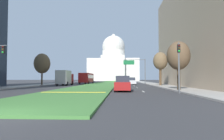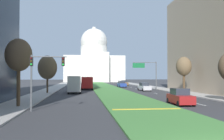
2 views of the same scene
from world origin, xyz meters
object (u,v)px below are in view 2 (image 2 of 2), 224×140
object	(u,v)px
capitol_building	(94,61)
sedan_midblock	(144,87)
traffic_light_near_left	(41,70)
sedan_distant	(122,84)
overhead_guide_sign	(147,70)
sedan_lead_stopped	(180,97)
street_tree_left_near	(19,56)
street_tree_left_mid	(47,68)
street_tree_right_mid	(184,67)
sedan_far_horizon	(124,83)
box_truck_delivery	(75,84)
city_bus	(87,82)

from	to	relation	value
capitol_building	sedan_midblock	bearing A→B (deg)	-84.62
traffic_light_near_left	sedan_distant	bearing A→B (deg)	71.64
capitol_building	overhead_guide_sign	xyz separation A→B (m)	(8.76, -74.14, -6.23)
sedan_lead_stopped	sedan_midblock	size ratio (longest dim) A/B	0.92
street_tree_left_near	sedan_lead_stopped	size ratio (longest dim) A/B	1.65
street_tree_left_mid	sedan_distant	size ratio (longest dim) A/B	1.64
sedan_midblock	sedan_distant	size ratio (longest dim) A/B	1.12
sedan_distant	capitol_building	bearing A→B (deg)	94.66
street_tree_right_mid	sedan_far_horizon	xyz separation A→B (m)	(-5.10, 35.06, -4.11)
traffic_light_near_left	overhead_guide_sign	size ratio (longest dim) A/B	0.80
street_tree_left_mid	sedan_lead_stopped	bearing A→B (deg)	-47.78
street_tree_left_mid	capitol_building	bearing A→B (deg)	81.54
sedan_distant	box_truck_delivery	distance (m)	25.16
sedan_midblock	sedan_distant	xyz separation A→B (m)	(-2.30, 16.26, 0.03)
street_tree_right_mid	city_bus	xyz separation A→B (m)	(-17.52, 16.34, -3.17)
sedan_midblock	box_truck_delivery	world-z (taller)	box_truck_delivery
overhead_guide_sign	street_tree_left_near	xyz separation A→B (m)	(-21.32, -28.26, 0.70)
overhead_guide_sign	box_truck_delivery	world-z (taller)	overhead_guide_sign
sedan_lead_stopped	street_tree_left_mid	bearing A→B (deg)	132.22
overhead_guide_sign	city_bus	xyz separation A→B (m)	(-13.72, 4.85, -2.88)
sedan_distant	street_tree_left_mid	bearing A→B (deg)	-127.97
overhead_guide_sign	street_tree_right_mid	xyz separation A→B (m)	(3.80, -11.49, 0.28)
sedan_far_horizon	city_bus	xyz separation A→B (m)	(-12.42, -18.72, 0.94)
capitol_building	street_tree_left_near	world-z (taller)	capitol_building
street_tree_left_mid	city_bus	size ratio (longest dim) A/B	0.63
street_tree_left_mid	street_tree_right_mid	distance (m)	25.04
capitol_building	sedan_lead_stopped	xyz separation A→B (m)	(4.97, -102.16, -10.02)
street_tree_left_mid	sedan_midblock	size ratio (longest dim) A/B	1.47
traffic_light_near_left	sedan_midblock	bearing A→B (deg)	58.88
overhead_guide_sign	box_truck_delivery	xyz separation A→B (m)	(-16.21, -8.61, -2.97)
overhead_guide_sign	street_tree_left_near	distance (m)	35.40
overhead_guide_sign	street_tree_left_near	world-z (taller)	street_tree_left_near
sedan_distant	box_truck_delivery	xyz separation A→B (m)	(-12.42, -21.87, 0.82)
capitol_building	sedan_far_horizon	world-z (taller)	capitol_building
overhead_guide_sign	sedan_lead_stopped	distance (m)	28.54
traffic_light_near_left	sedan_distant	distance (m)	47.03
street_tree_left_near	sedan_far_horizon	distance (m)	55.74
capitol_building	sedan_midblock	size ratio (longest dim) A/B	6.49
overhead_guide_sign	city_bus	world-z (taller)	overhead_guide_sign
overhead_guide_sign	city_bus	distance (m)	14.84
capitol_building	sedan_distant	world-z (taller)	capitol_building
traffic_light_near_left	street_tree_left_near	size ratio (longest dim) A/B	0.73
street_tree_left_near	sedan_lead_stopped	bearing A→B (deg)	0.74
street_tree_left_mid	sedan_far_horizon	world-z (taller)	street_tree_left_mid
sedan_distant	sedan_far_horizon	distance (m)	10.61
traffic_light_near_left	sedan_midblock	world-z (taller)	traffic_light_near_left
overhead_guide_sign	street_tree_left_near	size ratio (longest dim) A/B	0.91
street_tree_left_mid	street_tree_right_mid	world-z (taller)	street_tree_left_mid
overhead_guide_sign	street_tree_left_mid	xyz separation A→B (m)	(-21.11, -8.94, 0.09)
overhead_guide_sign	sedan_far_horizon	distance (m)	23.91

